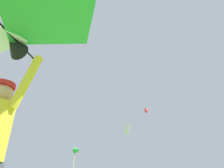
% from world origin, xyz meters
% --- Properties ---
extents(held_stunt_kite, '(2.08, 1.38, 0.44)m').
position_xyz_m(held_stunt_kite, '(0.41, -0.23, 2.27)').
color(held_stunt_kite, black).
extents(distant_kite_white_far_center, '(1.01, 0.92, 1.14)m').
position_xyz_m(distant_kite_white_far_center, '(-7.80, 21.53, 6.80)').
color(distant_kite_white_far_center, white).
extents(distant_kite_red_mid_right, '(0.78, 0.68, 0.84)m').
position_xyz_m(distant_kite_red_mid_right, '(-9.10, 33.90, 13.30)').
color(distant_kite_red_mid_right, red).
extents(marker_flag, '(0.30, 0.24, 1.97)m').
position_xyz_m(marker_flag, '(-2.86, 5.37, 1.71)').
color(marker_flag, silver).
rests_on(marker_flag, ground).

